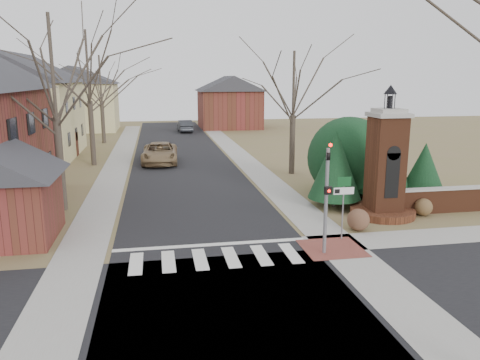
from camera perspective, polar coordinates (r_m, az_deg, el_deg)
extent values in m
plane|color=olive|center=(17.51, -2.64, -10.50)|extent=(120.00, 120.00, 0.00)
cube|color=black|center=(38.66, -7.01, 2.18)|extent=(8.00, 70.00, 0.01)
cube|color=black|center=(14.82, -1.03, -14.95)|extent=(120.00, 8.00, 0.01)
cube|color=silver|center=(18.24, -2.98, -9.51)|extent=(8.00, 2.20, 0.02)
cube|color=silver|center=(19.63, -3.54, -7.89)|extent=(8.00, 0.35, 0.02)
cube|color=gray|center=(39.28, 0.59, 2.44)|extent=(2.00, 60.00, 0.02)
cube|color=gray|center=(38.72, -14.71, 1.89)|extent=(2.00, 60.00, 0.02)
cube|color=brown|center=(19.56, 11.18, -8.18)|extent=(2.40, 2.40, 0.02)
cylinder|color=slate|center=(18.40, 10.45, -2.65)|extent=(0.14, 0.14, 4.20)
imported|color=black|center=(18.00, 10.69, 3.36)|extent=(0.15, 0.18, 0.90)
sphere|color=#FF0C05|center=(17.75, 10.98, 4.20)|extent=(0.14, 0.14, 0.14)
cube|color=black|center=(18.11, 10.71, -1.26)|extent=(0.28, 0.16, 0.30)
sphere|color=#FF0C05|center=(18.03, 10.81, -1.33)|extent=(0.11, 0.11, 0.11)
cylinder|color=slate|center=(20.33, 12.41, -3.62)|extent=(0.06, 0.06, 2.60)
cube|color=silver|center=(20.10, 12.55, -1.31)|extent=(0.90, 0.03, 0.30)
cube|color=black|center=(19.97, 11.77, -1.36)|extent=(0.22, 0.02, 0.18)
cube|color=#0E441C|center=(20.01, 12.60, -0.19)|extent=(0.60, 0.03, 0.40)
cylinder|color=brown|center=(24.65, 16.95, -3.75)|extent=(3.20, 3.20, 0.36)
cube|color=brown|center=(24.13, 17.30, 1.55)|extent=(1.50, 1.50, 5.00)
cube|color=black|center=(23.57, 18.05, 0.50)|extent=(0.70, 0.10, 2.20)
cube|color=gray|center=(23.81, 17.69, 7.59)|extent=(1.70, 1.70, 0.20)
cube|color=gray|center=(23.80, 17.73, 8.07)|extent=(1.30, 1.30, 0.20)
cylinder|color=black|center=(23.77, 17.79, 9.03)|extent=(0.20, 0.20, 0.60)
cone|color=black|center=(23.75, 17.89, 10.47)|extent=(0.64, 0.64, 0.45)
cube|color=brown|center=(26.88, 25.59, -2.20)|extent=(7.50, 0.40, 1.20)
cube|color=gray|center=(26.74, 25.72, -0.85)|extent=(7.50, 0.50, 0.10)
cube|color=beige|center=(44.63, -25.22, 6.60)|extent=(9.00, 12.00, 6.40)
cube|color=maroon|center=(22.15, -26.76, -3.10)|extent=(4.00, 4.00, 2.80)
cube|color=beige|center=(64.87, -19.24, 8.37)|extent=(10.00, 8.00, 6.00)
cube|color=beige|center=(63.68, -22.26, 11.68)|extent=(0.75, 0.75, 3.08)
cube|color=maroon|center=(64.93, -1.31, 8.61)|extent=(8.00, 8.00, 5.00)
cube|color=maroon|center=(62.89, -3.16, 11.57)|extent=(0.75, 0.75, 2.80)
cylinder|color=#473D33|center=(25.66, 11.35, -2.66)|extent=(0.20, 0.20, 0.50)
cone|color=black|center=(25.21, 11.55, 1.85)|extent=(2.80, 2.80, 3.60)
cylinder|color=#473D33|center=(28.05, 16.74, -1.65)|extent=(0.20, 0.20, 0.50)
cone|color=black|center=(27.60, 17.05, 3.09)|extent=(3.40, 3.40, 4.20)
cylinder|color=#473D33|center=(28.18, 21.29, -1.92)|extent=(0.20, 0.20, 0.50)
cone|color=black|center=(27.84, 21.55, 1.37)|extent=(2.40, 2.40, 2.80)
sphere|color=black|center=(28.15, 13.10, 3.07)|extent=(4.80, 4.80, 4.80)
cylinder|color=#473D33|center=(25.85, -21.06, 1.78)|extent=(0.40, 0.40, 4.83)
cylinder|color=#473D33|center=(38.55, -17.59, 5.45)|extent=(0.40, 0.40, 5.04)
cylinder|color=#473D33|center=(51.49, -16.37, 6.79)|extent=(0.40, 0.40, 4.41)
cylinder|color=#473D33|center=(33.73, 6.38, 4.31)|extent=(0.40, 0.40, 4.20)
imported|color=olive|center=(38.34, -9.75, 3.26)|extent=(3.01, 6.08, 1.66)
imported|color=#303237|center=(60.18, -6.74, 6.57)|extent=(1.86, 4.72, 1.53)
sphere|color=brown|center=(21.90, 14.23, -4.72)|extent=(1.01, 1.01, 1.01)
sphere|color=brown|center=(25.22, 21.46, -3.10)|extent=(0.89, 0.89, 0.89)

